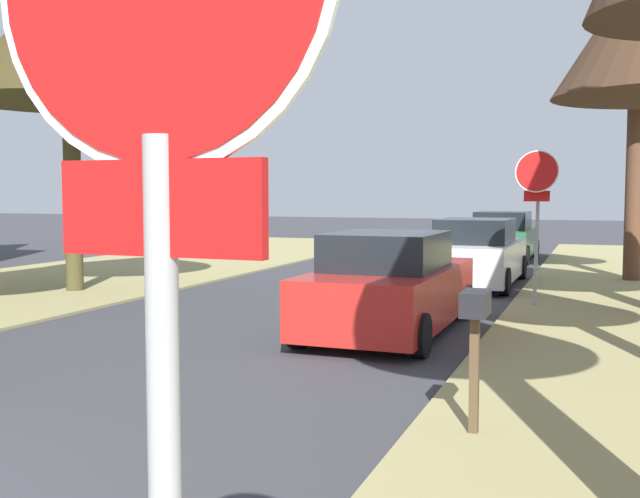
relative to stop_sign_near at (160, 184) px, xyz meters
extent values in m
cube|color=red|center=(0.00, 0.00, -0.05)|extent=(0.48, 0.04, 0.20)
cylinder|color=#9EA0A5|center=(-0.29, 13.60, -1.04)|extent=(0.07, 0.48, 2.23)
cylinder|color=white|center=(-0.29, 13.34, 0.38)|extent=(0.82, 0.23, 0.79)
cylinder|color=red|center=(-0.29, 13.34, 0.38)|extent=(0.77, 0.23, 0.75)
cube|color=red|center=(-0.29, 13.42, -0.09)|extent=(0.48, 0.11, 0.20)
cylinder|color=brown|center=(1.59, 18.42, 0.04)|extent=(0.40, 0.40, 4.39)
cone|color=#44281A|center=(1.59, 18.42, 4.01)|extent=(3.05, 3.05, 3.55)
cylinder|color=#474223|center=(-9.90, 12.04, -0.13)|extent=(0.37, 0.37, 4.05)
cone|color=#393118|center=(-9.90, 12.04, 3.36)|extent=(4.77, 4.77, 2.93)
cylinder|color=#474223|center=(-10.37, 12.35, 2.56)|extent=(0.83, 1.13, 1.44)
cylinder|color=#474223|center=(-10.11, 12.57, 2.72)|extent=(1.25, 0.62, 1.74)
cylinder|color=#474223|center=(-9.93, 11.62, 2.48)|extent=(0.98, 0.22, 1.26)
cube|color=red|center=(-2.20, 9.93, -1.61)|extent=(1.85, 4.41, 0.85)
cube|color=black|center=(-2.20, 9.71, -0.91)|extent=(1.62, 2.04, 0.56)
cylinder|color=black|center=(-3.06, 11.59, -1.90)|extent=(0.20, 0.60, 0.60)
cylinder|color=black|center=(-1.32, 11.58, -1.90)|extent=(0.20, 0.60, 0.60)
cylinder|color=black|center=(-3.08, 8.29, -1.90)|extent=(0.20, 0.60, 0.60)
cylinder|color=black|center=(-1.34, 8.28, -1.90)|extent=(0.20, 0.60, 0.60)
cube|color=white|center=(-1.87, 16.44, -1.61)|extent=(1.85, 4.41, 0.85)
cube|color=black|center=(-1.87, 16.22, -0.91)|extent=(1.62, 2.04, 0.56)
cylinder|color=black|center=(-2.73, 18.09, -1.90)|extent=(0.20, 0.60, 0.60)
cylinder|color=black|center=(-0.99, 18.08, -1.90)|extent=(0.20, 0.60, 0.60)
cylinder|color=black|center=(-2.75, 14.79, -1.90)|extent=(0.20, 0.60, 0.60)
cylinder|color=black|center=(-1.01, 14.78, -1.90)|extent=(0.20, 0.60, 0.60)
cube|color=#28663D|center=(-2.09, 23.45, -1.61)|extent=(1.85, 4.41, 0.85)
cube|color=black|center=(-2.09, 23.23, -0.91)|extent=(1.62, 2.04, 0.56)
cylinder|color=black|center=(-2.94, 25.11, -1.90)|extent=(0.20, 0.60, 0.60)
cylinder|color=black|center=(-1.20, 25.10, -1.90)|extent=(0.20, 0.60, 0.60)
cylinder|color=black|center=(-2.97, 21.81, -1.90)|extent=(0.20, 0.60, 0.60)
cylinder|color=black|center=(-1.23, 21.80, -1.90)|extent=(0.20, 0.60, 0.60)
cube|color=brown|center=(-0.16, 5.26, -1.63)|extent=(0.08, 0.08, 1.05)
cube|color=black|center=(-0.16, 5.26, -0.99)|extent=(0.22, 0.44, 0.22)
camera|label=1|loc=(0.85, -1.33, -0.02)|focal=42.04mm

